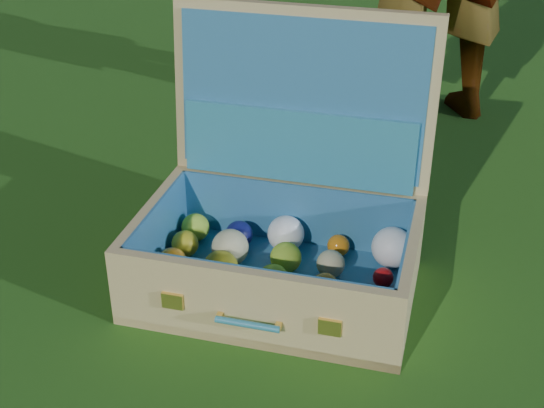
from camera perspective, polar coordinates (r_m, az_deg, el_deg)
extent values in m
plane|color=#215114|center=(2.04, 5.37, -4.60)|extent=(60.00, 60.00, 0.00)
sphere|color=teal|center=(1.88, -9.28, -6.64)|extent=(0.08, 0.08, 0.08)
cube|color=#D9BB75|center=(1.92, 0.29, -6.31)|extent=(0.80, 0.67, 0.02)
cube|color=#D9BB75|center=(1.70, -1.56, -7.93)|extent=(0.64, 0.27, 0.20)
cube|color=#D9BB75|center=(2.05, 1.83, -0.88)|extent=(0.64, 0.27, 0.20)
cube|color=#D9BB75|center=(1.97, -8.98, -2.66)|extent=(0.17, 0.39, 0.20)
cube|color=#D9BB75|center=(1.83, 10.31, -5.49)|extent=(0.17, 0.39, 0.20)
cube|color=#2A6891|center=(1.91, 0.29, -5.92)|extent=(0.73, 0.60, 0.01)
cube|color=#2A6891|center=(1.71, -1.41, -7.29)|extent=(0.59, 0.23, 0.18)
cube|color=#2A6891|center=(2.03, 1.73, -0.79)|extent=(0.59, 0.23, 0.18)
cube|color=#2A6891|center=(1.95, -8.58, -2.42)|extent=(0.15, 0.38, 0.18)
cube|color=#2A6891|center=(1.82, 9.85, -5.10)|extent=(0.15, 0.38, 0.18)
cube|color=#D9BB75|center=(1.95, 2.34, 8.18)|extent=(0.66, 0.32, 0.46)
cube|color=#2A6891|center=(1.93, 2.19, 8.00)|extent=(0.60, 0.27, 0.40)
cube|color=teal|center=(1.96, 1.97, 4.36)|extent=(0.58, 0.25, 0.19)
cube|color=#F2C659|center=(1.74, -7.50, -7.25)|extent=(0.05, 0.03, 0.04)
cube|color=#F2C659|center=(1.66, 4.38, -9.25)|extent=(0.05, 0.03, 0.04)
cylinder|color=teal|center=(1.69, -1.87, -9.04)|extent=(0.14, 0.07, 0.02)
cube|color=#F2C659|center=(1.71, -3.99, -8.48)|extent=(0.02, 0.02, 0.01)
cube|color=#F2C659|center=(1.68, 0.47, -9.24)|extent=(0.02, 0.02, 0.01)
sphere|color=#ADD634|center=(1.86, -8.94, -5.85)|extent=(0.08, 0.08, 0.08)
sphere|color=#ADD634|center=(1.80, -4.84, -7.02)|extent=(0.07, 0.07, 0.07)
sphere|color=#101352|center=(1.78, -0.70, -7.18)|extent=(0.08, 0.08, 0.08)
sphere|color=white|center=(1.76, 3.24, -8.06)|extent=(0.06, 0.06, 0.06)
sphere|color=#ADD634|center=(1.73, 7.01, -8.86)|extent=(0.07, 0.07, 0.07)
sphere|color=orange|center=(1.93, -7.52, -4.35)|extent=(0.07, 0.07, 0.07)
sphere|color=#A89716|center=(1.89, -3.89, -4.82)|extent=(0.09, 0.09, 0.09)
sphere|color=#ADD634|center=(1.85, 0.09, -5.70)|extent=(0.08, 0.08, 0.08)
sphere|color=orange|center=(1.84, 3.99, -6.27)|extent=(0.07, 0.07, 0.07)
sphere|color=red|center=(1.83, 7.80, -6.93)|extent=(0.05, 0.05, 0.05)
sphere|color=#A89716|center=(2.00, -6.57, -3.00)|extent=(0.07, 0.07, 0.07)
sphere|color=beige|center=(1.96, -3.17, -3.28)|extent=(0.10, 0.10, 0.10)
sphere|color=#ADD634|center=(1.93, 1.04, -4.05)|extent=(0.08, 0.08, 0.08)
sphere|color=beige|center=(1.92, 4.44, -4.51)|extent=(0.07, 0.07, 0.07)
sphere|color=red|center=(1.90, 8.36, -5.51)|extent=(0.05, 0.05, 0.05)
sphere|color=#ADD634|center=(2.07, -5.79, -1.76)|extent=(0.08, 0.08, 0.08)
sphere|color=#101352|center=(2.03, -2.50, -2.31)|extent=(0.07, 0.07, 0.07)
sphere|color=white|center=(2.01, 1.05, -2.25)|extent=(0.10, 0.10, 0.10)
sphere|color=orange|center=(2.00, 5.02, -3.14)|extent=(0.06, 0.06, 0.06)
sphere|color=white|center=(1.97, 9.04, -3.24)|extent=(0.11, 0.11, 0.11)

